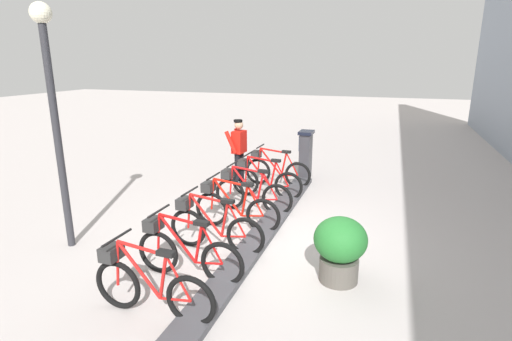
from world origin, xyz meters
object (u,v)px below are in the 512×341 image
object	(u,v)px
payment_kiosk	(306,153)
worker_near_rack	(239,149)
bike_docked_1	(263,180)
planter_bush	(340,246)
bike_docked_4	(212,226)
bike_docked_6	(147,285)
bike_docked_5	(184,251)
bike_docked_3	(233,207)
bike_docked_0	(275,169)
lamp_post	(52,94)
bike_docked_2	(250,192)

from	to	relation	value
payment_kiosk	worker_near_rack	world-z (taller)	worker_near_rack
bike_docked_1	planter_bush	size ratio (longest dim) A/B	1.77
bike_docked_1	bike_docked_4	distance (m)	2.84
payment_kiosk	bike_docked_6	distance (m)	6.71
bike_docked_5	planter_bush	bearing A→B (deg)	-163.16
bike_docked_3	bike_docked_5	bearing A→B (deg)	90.00
bike_docked_1	planter_bush	distance (m)	3.80
bike_docked_1	bike_docked_0	bearing A→B (deg)	-90.00
bike_docked_6	worker_near_rack	distance (m)	5.67
bike_docked_4	worker_near_rack	xyz separation A→B (m)	(0.93, -3.68, 0.48)
bike_docked_0	bike_docked_1	xyz separation A→B (m)	(0.00, 0.95, 0.00)
lamp_post	bike_docked_2	bearing A→B (deg)	-133.74
bike_docked_0	bike_docked_6	distance (m)	5.67
payment_kiosk	planter_bush	distance (m)	5.32
bike_docked_5	lamp_post	xyz separation A→B (m)	(2.40, -0.33, 2.15)
bike_docked_5	bike_docked_2	bearing A→B (deg)	-90.00
bike_docked_0	worker_near_rack	xyz separation A→B (m)	(0.93, 0.10, 0.48)
lamp_post	bike_docked_5	bearing A→B (deg)	172.13
bike_docked_1	planter_bush	xyz separation A→B (m)	(-2.14, 3.13, 0.11)
bike_docked_4	bike_docked_0	bearing A→B (deg)	-90.00
bike_docked_2	bike_docked_4	xyz separation A→B (m)	(0.00, 1.89, 0.00)
bike_docked_4	worker_near_rack	world-z (taller)	worker_near_rack
bike_docked_3	planter_bush	xyz separation A→B (m)	(-2.14, 1.24, 0.11)
bike_docked_4	planter_bush	size ratio (longest dim) A/B	1.77
payment_kiosk	bike_docked_0	distance (m)	1.18
lamp_post	bike_docked_0	bearing A→B (deg)	-118.60
bike_docked_2	worker_near_rack	size ratio (longest dim) A/B	1.04
bike_docked_0	bike_docked_2	xyz separation A→B (m)	(0.00, 1.89, 0.00)
bike_docked_1	bike_docked_2	world-z (taller)	same
bike_docked_2	planter_bush	size ratio (longest dim) A/B	1.77
lamp_post	bike_docked_3	bearing A→B (deg)	-146.95
bike_docked_3	bike_docked_4	xyz separation A→B (m)	(0.00, 0.95, 0.00)
bike_docked_1	worker_near_rack	xyz separation A→B (m)	(0.93, -0.85, 0.48)
payment_kiosk	bike_docked_2	distance (m)	2.96
planter_bush	bike_docked_1	bearing A→B (deg)	-55.69
bike_docked_6	worker_near_rack	world-z (taller)	worker_near_rack
payment_kiosk	planter_bush	bearing A→B (deg)	107.14
bike_docked_1	bike_docked_5	size ratio (longest dim) A/B	1.00
bike_docked_5	worker_near_rack	world-z (taller)	worker_near_rack
bike_docked_3	bike_docked_4	distance (m)	0.95
bike_docked_2	bike_docked_6	bearing A→B (deg)	90.00
bike_docked_0	bike_docked_6	world-z (taller)	same
bike_docked_1	bike_docked_5	distance (m)	3.78
lamp_post	planter_bush	bearing A→B (deg)	-176.01
bike_docked_2	bike_docked_5	distance (m)	2.84
bike_docked_3	lamp_post	world-z (taller)	lamp_post
worker_near_rack	bike_docked_2	bearing A→B (deg)	117.48
payment_kiosk	bike_docked_4	distance (m)	4.82
bike_docked_2	lamp_post	distance (m)	4.08
worker_near_rack	lamp_post	distance (m)	4.84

